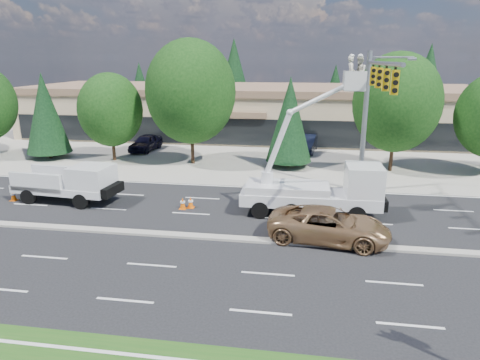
% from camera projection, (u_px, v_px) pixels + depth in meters
% --- Properties ---
extents(ground, '(140.00, 140.00, 0.00)m').
position_uv_depth(ground, '(174.00, 236.00, 21.37)').
color(ground, black).
rests_on(ground, ground).
extents(concrete_apron, '(140.00, 22.00, 0.01)m').
position_uv_depth(concrete_apron, '(237.00, 152.00, 40.37)').
color(concrete_apron, '#9C988E').
rests_on(concrete_apron, ground).
extents(road_median, '(120.00, 0.55, 0.12)m').
position_uv_depth(road_median, '(174.00, 235.00, 21.35)').
color(road_median, '#9C988E').
rests_on(road_median, ground).
extents(strip_mall, '(50.40, 15.40, 5.50)m').
position_uv_depth(strip_mall, '(251.00, 110.00, 49.06)').
color(strip_mall, '#C6AE88').
rests_on(strip_mall, ground).
extents(tree_front_b, '(3.76, 3.76, 7.41)m').
position_uv_depth(tree_front_b, '(45.00, 113.00, 36.88)').
color(tree_front_b, '#332114').
rests_on(tree_front_b, ground).
extents(tree_front_c, '(5.37, 5.37, 7.45)m').
position_uv_depth(tree_front_c, '(111.00, 110.00, 35.89)').
color(tree_front_c, '#332114').
rests_on(tree_front_c, ground).
extents(tree_front_d, '(7.30, 7.30, 10.13)m').
position_uv_depth(tree_front_d, '(191.00, 92.00, 34.43)').
color(tree_front_d, '#332114').
rests_on(tree_front_d, ground).
extents(tree_front_e, '(3.66, 3.66, 7.21)m').
position_uv_depth(tree_front_e, '(290.00, 120.00, 33.82)').
color(tree_front_e, '#332114').
rests_on(tree_front_e, ground).
extents(tree_front_f, '(6.55, 6.55, 9.09)m').
position_uv_depth(tree_front_f, '(397.00, 103.00, 32.24)').
color(tree_front_f, '#332114').
rests_on(tree_front_f, ground).
extents(tree_back_a, '(4.06, 4.06, 8.00)m').
position_uv_depth(tree_back_a, '(140.00, 88.00, 62.74)').
color(tree_back_a, '#332114').
rests_on(tree_back_a, ground).
extents(tree_back_b, '(5.70, 5.70, 11.24)m').
position_uv_depth(tree_back_b, '(234.00, 77.00, 60.20)').
color(tree_back_b, '#332114').
rests_on(tree_back_b, ground).
extents(tree_back_c, '(3.93, 3.93, 7.75)m').
position_uv_depth(tree_back_c, '(335.00, 91.00, 58.65)').
color(tree_back_c, '#332114').
rests_on(tree_back_c, ground).
extents(tree_back_d, '(5.30, 5.30, 10.45)m').
position_uv_depth(tree_back_d, '(428.00, 81.00, 56.49)').
color(tree_back_d, '#332114').
rests_on(tree_back_d, ground).
extents(signal_mast, '(2.76, 10.16, 9.00)m').
position_uv_depth(signal_mast, '(372.00, 103.00, 24.92)').
color(signal_mast, gray).
rests_on(signal_mast, ground).
extents(utility_pickup, '(6.33, 2.85, 2.36)m').
position_uv_depth(utility_pickup, '(71.00, 187.00, 26.20)').
color(utility_pickup, silver).
rests_on(utility_pickup, ground).
extents(bucket_truck, '(7.75, 2.60, 8.76)m').
position_uv_depth(bucket_truck, '(323.00, 183.00, 23.77)').
color(bucket_truck, silver).
rests_on(bucket_truck, ground).
extents(traffic_cone_a, '(0.40, 0.40, 0.70)m').
position_uv_depth(traffic_cone_a, '(13.00, 195.00, 26.57)').
color(traffic_cone_a, '#E05907').
rests_on(traffic_cone_a, ground).
extents(traffic_cone_b, '(0.40, 0.40, 0.70)m').
position_uv_depth(traffic_cone_b, '(183.00, 203.00, 25.10)').
color(traffic_cone_b, '#E05907').
rests_on(traffic_cone_b, ground).
extents(traffic_cone_c, '(0.40, 0.40, 0.70)m').
position_uv_depth(traffic_cone_c, '(191.00, 202.00, 25.28)').
color(traffic_cone_c, '#E05907').
rests_on(traffic_cone_c, ground).
extents(traffic_cone_d, '(0.40, 0.40, 0.70)m').
position_uv_depth(traffic_cone_d, '(352.00, 214.00, 23.44)').
color(traffic_cone_d, '#E05907').
rests_on(traffic_cone_d, ground).
extents(minivan, '(6.11, 3.43, 1.61)m').
position_uv_depth(minivan, '(329.00, 225.00, 20.60)').
color(minivan, '#9D744C').
rests_on(minivan, ground).
extents(parked_car_west, '(2.28, 4.72, 1.55)m').
position_uv_depth(parked_car_west, '(146.00, 143.00, 40.78)').
color(parked_car_west, black).
rests_on(parked_car_west, ground).
extents(parked_car_east, '(2.41, 5.22, 1.66)m').
position_uv_depth(parked_car_east, '(306.00, 143.00, 40.15)').
color(parked_car_east, black).
rests_on(parked_car_east, ground).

